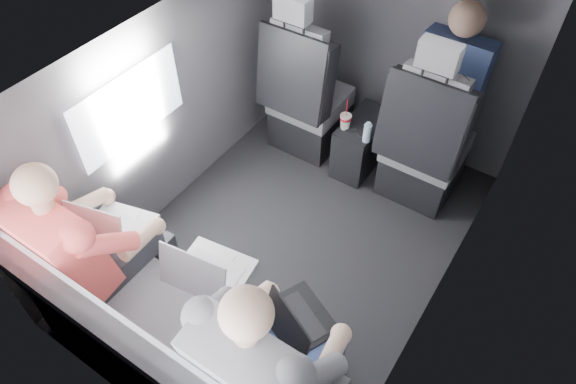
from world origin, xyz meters
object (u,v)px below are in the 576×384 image
Objects in this scene: laptop_black at (297,320)px; passenger_front_right at (449,83)px; rear_bench at (174,350)px; passenger_rear_left at (91,245)px; front_seat_left at (306,102)px; laptop_silver at (207,270)px; front_seat_right at (424,149)px; water_bottle at (367,133)px; laptop_white at (112,225)px; passenger_rear_right at (269,360)px; soda_cup at (345,121)px; center_console at (362,143)px.

laptop_black is 1.85m from passenger_front_right.
passenger_rear_left reaches higher than rear_bench.
front_seat_left is 1.68m from laptop_silver.
front_seat_right is at bearing 91.83° from laptop_black.
water_bottle is at bearing -130.99° from passenger_front_right.
laptop_white is at bearing -121.44° from front_seat_right.
passenger_front_right is at bearing 64.36° from passenger_rear_left.
passenger_rear_right is (0.96, -1.81, 0.24)m from front_seat_left.
front_seat_left is at bearing 165.51° from soda_cup.
laptop_black reaches higher than center_console.
rear_bench is 0.65m from passenger_rear_left.
laptop_silver is (0.46, -1.60, 0.23)m from front_seat_left.
passenger_rear_right is 2.07m from passenger_front_right.
front_seat_left is at bearing 120.95° from laptop_black.
rear_bench reaches higher than soda_cup.
front_seat_left is 0.49m from center_console.
center_console is 1.94m from rear_bench.
front_seat_right is at bearing -87.08° from passenger_front_right.
rear_bench is at bearing -91.91° from laptop_silver.
soda_cup is 1.82m from passenger_rear_right.
rear_bench is 4.14× the size of laptop_black.
passenger_front_right reaches higher than center_console.
front_seat_left is 0.79× the size of rear_bench.
front_seat_left is 1.68m from laptop_white.
center_console is 1.28× the size of laptop_silver.
passenger_rear_right is at bearing -62.04° from front_seat_left.
front_seat_right is at bearing 76.69° from rear_bench.
water_bottle is (0.18, -0.03, 0.01)m from soda_cup.
water_bottle is 1.74m from passenger_rear_right.
passenger_front_right reaches higher than laptop_black.
laptop_silver is 0.97× the size of laptop_black.
laptop_white is at bearing -175.98° from laptop_black.
front_seat_right is at bearing 20.33° from water_bottle.
front_seat_left is at bearing 86.04° from laptop_white.
rear_bench is at bearing -76.69° from front_seat_left.
laptop_white is (-1.01, -1.66, 0.23)m from front_seat_right.
laptop_silver is 0.54m from passenger_rear_right.
laptop_silver is at bearing -93.50° from water_bottle.
passenger_rear_left is (-0.55, 0.09, 0.33)m from rear_bench.
passenger_rear_right reaches higher than rear_bench.
passenger_rear_right is (0.41, -1.68, 0.18)m from water_bottle.
water_bottle is 1.48m from laptop_silver.
front_seat_left and front_seat_right have the same top height.
laptop_white is 0.96× the size of laptop_black.
laptop_white is at bearing -113.48° from water_bottle.
passenger_front_right is at bearing 34.37° from soda_cup.
passenger_rear_left is (-1.06, -0.22, 0.01)m from laptop_black.
laptop_black is 0.31× the size of passenger_rear_left.
soda_cup is at bearing 111.30° from laptop_black.
laptop_black is (0.58, -1.49, 0.17)m from soda_cup.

